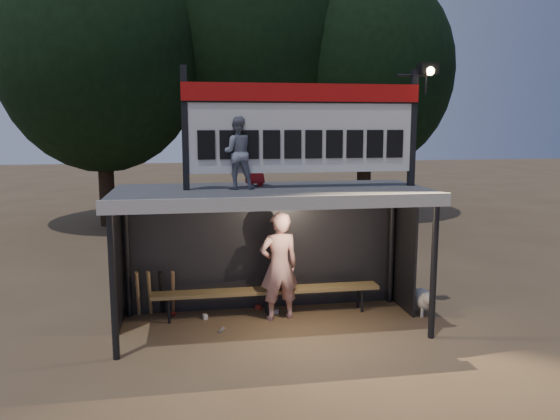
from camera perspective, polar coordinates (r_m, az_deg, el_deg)
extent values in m
plane|color=brown|center=(9.31, -0.83, -12.05)|extent=(80.00, 80.00, 0.00)
imported|color=silver|center=(9.37, -0.10, -5.89)|extent=(0.74, 0.54, 1.87)
imported|color=gray|center=(8.64, -4.48, 5.97)|extent=(0.58, 0.46, 1.14)
imported|color=red|center=(9.06, -2.58, 5.27)|extent=(0.49, 0.40, 0.87)
cube|color=#3F3F42|center=(8.76, -0.86, 1.89)|extent=(5.00, 2.00, 0.12)
cube|color=beige|center=(7.76, 0.27, 0.69)|extent=(5.10, 0.06, 0.20)
cylinder|color=black|center=(8.08, -17.05, -7.51)|extent=(0.10, 0.10, 2.20)
cylinder|color=black|center=(8.82, 15.77, -6.07)|extent=(0.10, 0.10, 2.20)
cylinder|color=black|center=(9.81, -15.70, -4.56)|extent=(0.10, 0.10, 2.20)
cylinder|color=black|center=(10.43, 11.57, -3.61)|extent=(0.10, 0.10, 2.20)
cube|color=black|center=(9.93, -1.71, -4.06)|extent=(5.00, 0.04, 2.20)
cube|color=black|center=(9.44, -16.56, -5.13)|extent=(0.04, 1.00, 2.20)
cube|color=black|center=(10.11, 12.91, -4.06)|extent=(0.04, 1.00, 2.20)
cylinder|color=black|center=(9.75, -1.74, 1.96)|extent=(5.00, 0.06, 0.06)
cube|color=black|center=(8.59, -9.91, 8.38)|extent=(0.10, 0.10, 1.90)
cube|color=black|center=(9.34, 13.69, 8.30)|extent=(0.10, 0.10, 1.90)
cube|color=silver|center=(8.78, 2.39, 8.51)|extent=(3.80, 0.08, 1.40)
cube|color=#AD0E0C|center=(8.74, 2.48, 12.18)|extent=(3.80, 0.04, 0.28)
cube|color=black|center=(8.73, 2.48, 11.20)|extent=(3.80, 0.02, 0.03)
cube|color=black|center=(8.55, -7.71, 6.75)|extent=(0.27, 0.03, 0.45)
cube|color=black|center=(8.57, -5.42, 6.80)|extent=(0.27, 0.03, 0.45)
cube|color=black|center=(8.60, -3.14, 6.83)|extent=(0.27, 0.03, 0.45)
cube|color=black|center=(8.64, -0.89, 6.86)|extent=(0.27, 0.03, 0.45)
cube|color=black|center=(8.70, 1.34, 6.87)|extent=(0.27, 0.03, 0.45)
cube|color=black|center=(8.77, 3.54, 6.87)|extent=(0.27, 0.03, 0.45)
cube|color=black|center=(8.86, 5.70, 6.86)|extent=(0.27, 0.03, 0.45)
cube|color=black|center=(8.95, 7.82, 6.85)|extent=(0.27, 0.03, 0.45)
cube|color=black|center=(9.06, 9.89, 6.82)|extent=(0.27, 0.03, 0.45)
cube|color=black|center=(9.17, 11.90, 6.79)|extent=(0.27, 0.03, 0.45)
cylinder|color=black|center=(9.35, 13.60, 13.52)|extent=(0.50, 0.04, 0.04)
cylinder|color=black|center=(9.44, 14.99, 12.51)|extent=(0.04, 0.04, 0.30)
cube|color=black|center=(9.41, 15.19, 14.04)|extent=(0.30, 0.22, 0.18)
sphere|color=#FFD88C|center=(9.33, 15.41, 13.83)|extent=(0.14, 0.14, 0.14)
cube|color=olive|center=(9.67, -1.33, -8.41)|extent=(4.00, 0.35, 0.06)
cylinder|color=black|center=(9.55, -11.53, -10.25)|extent=(0.05, 0.05, 0.45)
cylinder|color=black|center=(9.78, -11.48, -9.79)|extent=(0.05, 0.05, 0.45)
cylinder|color=black|center=(9.63, -1.22, -9.90)|extent=(0.05, 0.05, 0.45)
cylinder|color=black|center=(9.86, -1.42, -9.45)|extent=(0.05, 0.05, 0.45)
cylinder|color=black|center=(10.00, 8.59, -9.27)|extent=(0.05, 0.05, 0.45)
cylinder|color=black|center=(10.22, 8.17, -8.86)|extent=(0.05, 0.05, 0.45)
cylinder|color=black|center=(18.84, -17.73, 4.06)|extent=(0.50, 0.50, 3.74)
ellipsoid|color=black|center=(18.91, -18.28, 15.16)|extent=(6.46, 6.46, 7.48)
cylinder|color=black|center=(20.26, -2.96, 5.41)|extent=(0.50, 0.50, 4.18)
ellipsoid|color=black|center=(20.42, -3.05, 16.93)|extent=(7.22, 7.22, 8.36)
cylinder|color=black|center=(20.17, 8.78, 4.36)|extent=(0.50, 0.50, 3.52)
ellipsoid|color=black|center=(20.19, 9.02, 14.14)|extent=(6.08, 6.08, 7.04)
ellipsoid|color=beige|center=(10.13, 14.66, -8.97)|extent=(0.36, 0.58, 0.36)
sphere|color=white|center=(9.86, 15.35, -8.95)|extent=(0.22, 0.22, 0.22)
cone|color=beige|center=(9.78, 15.60, -9.23)|extent=(0.10, 0.10, 0.10)
cone|color=beige|center=(9.79, 15.16, -8.45)|extent=(0.06, 0.06, 0.07)
cone|color=beige|center=(9.83, 15.70, -8.40)|extent=(0.06, 0.06, 0.07)
cylinder|color=beige|center=(10.00, 14.62, -10.30)|extent=(0.05, 0.05, 0.18)
cylinder|color=white|center=(10.06, 15.47, -10.21)|extent=(0.05, 0.05, 0.18)
cylinder|color=beige|center=(10.31, 13.80, -9.67)|extent=(0.05, 0.05, 0.18)
cylinder|color=silver|center=(10.37, 14.62, -9.59)|extent=(0.05, 0.05, 0.18)
cylinder|color=beige|center=(10.37, 14.00, -8.12)|extent=(0.04, 0.16, 0.14)
cylinder|color=#9A7247|center=(9.89, -14.64, -8.43)|extent=(0.07, 0.27, 0.84)
cylinder|color=olive|center=(9.88, -13.47, -8.41)|extent=(0.07, 0.30, 0.83)
cylinder|color=black|center=(9.86, -12.30, -8.39)|extent=(0.08, 0.33, 0.83)
cylinder|color=#956A45|center=(9.86, -11.13, -8.37)|extent=(0.09, 0.35, 0.82)
cube|color=#A22A1B|center=(10.09, -2.25, -10.13)|extent=(0.12, 0.12, 0.08)
cylinder|color=#AAAAAE|center=(9.11, -6.11, -12.35)|extent=(0.11, 0.14, 0.07)
cube|color=silver|center=(9.71, -7.81, -10.98)|extent=(0.09, 0.11, 0.08)
cylinder|color=red|center=(9.97, -11.17, -10.57)|extent=(0.14, 0.12, 0.07)
cube|color=#ABABB0|center=(9.86, -0.47, -10.58)|extent=(0.12, 0.10, 0.08)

